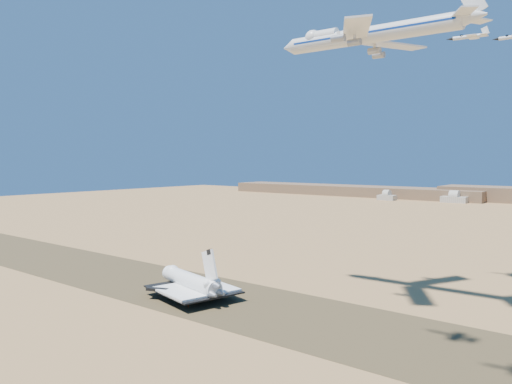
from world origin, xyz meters
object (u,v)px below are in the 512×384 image
Objects in this scene: crew_b at (189,302)px; chase_jet_e at (469,37)px; crew_c at (188,305)px; carrier_747 at (364,36)px; shuttle at (190,283)px; crew_a at (191,302)px.

crew_b is 148.24m from chase_jet_e.
carrier_747 is at bearing -108.51° from crew_c.
crew_a is at bearing -27.95° from shuttle.
chase_jet_e is (76.95, 77.79, 94.77)m from shuttle.
carrier_747 is at bearing -75.68° from crew_b.
carrier_747 is 113.23m from crew_a.
crew_b is (-0.55, -0.46, 0.07)m from crew_a.
crew_b is 3.23m from crew_c.
crew_a is 0.92× the size of crew_b.
crew_a is (-46.00, -40.94, -95.02)m from carrier_747.
carrier_747 is 113.56m from crew_b.
crew_c is 0.11× the size of chase_jet_e.
shuttle is 23.67× the size of crew_b.
crew_a is 3.32m from crew_c.
crew_a is at bearing -77.42° from crew_b.
carrier_747 is (53.71, 34.16, 90.35)m from shuttle.
shuttle is 14.15m from crew_c.
crew_c is at bearing -132.54° from crew_a.
shuttle is 0.56× the size of carrier_747.
chase_jet_e is at bearing -100.85° from crew_c.
shuttle is 11.27m from crew_a.
chase_jet_e is (69.79, 85.03, 99.36)m from crew_b.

